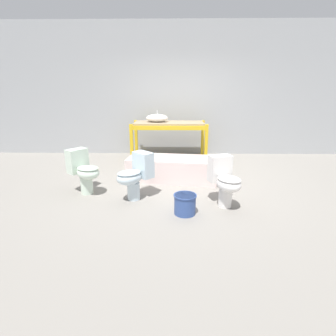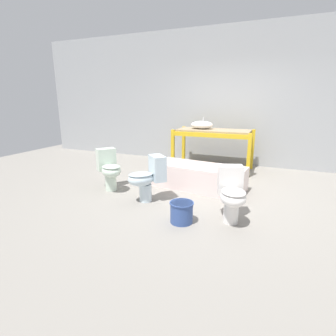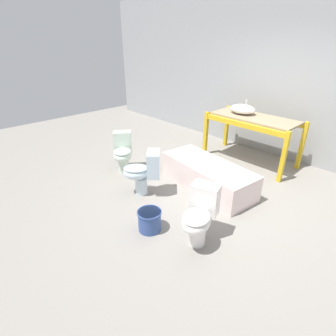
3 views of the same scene
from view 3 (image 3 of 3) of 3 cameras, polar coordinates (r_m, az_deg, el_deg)
name	(u,v)px [view 3 (image 3 of 3)]	position (r m, az deg, el deg)	size (l,w,h in m)	color
ground_plane	(211,194)	(4.27, 9.39, -5.54)	(12.00, 12.00, 0.00)	gray
warehouse_wall_rear	(293,76)	(5.67, 25.59, 17.61)	(10.80, 0.08, 3.20)	#9EA0A3
shelving_rack	(253,124)	(5.31, 18.06, 9.12)	(1.73, 0.81, 0.91)	gold
sink_basin	(243,109)	(5.40, 15.93, 12.23)	(0.51, 0.38, 0.26)	white
bathtub_main	(208,174)	(4.33, 8.60, -1.20)	(1.70, 0.85, 0.43)	silver
toilet_near	(143,171)	(4.06, -5.43, -0.71)	(0.63, 0.63, 0.72)	silver
toilet_far	(123,152)	(4.81, -9.81, 3.51)	(0.65, 0.60, 0.72)	silver
toilet_extra	(200,215)	(3.12, 6.92, -10.15)	(0.49, 0.64, 0.72)	white
bucket_white	(150,220)	(3.43, -4.03, -11.22)	(0.32, 0.32, 0.28)	#334C8C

